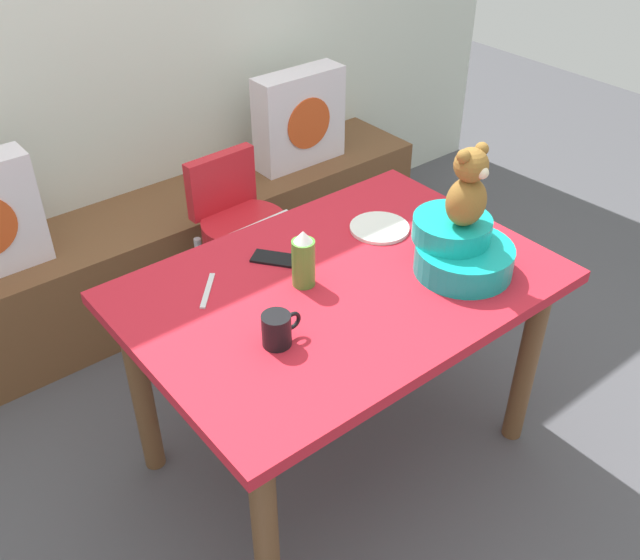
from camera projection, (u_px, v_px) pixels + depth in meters
ground_plane at (337, 447)px, 2.57m from camera, size 8.00×8.00×0.00m
window_bench at (168, 253)px, 3.19m from camera, size 2.60×0.44×0.46m
pillow_floral_right at (299, 119)px, 3.29m from camera, size 0.44×0.15×0.44m
dining_table at (340, 310)px, 2.20m from camera, size 1.27×0.88×0.74m
highchair at (243, 227)px, 2.81m from camera, size 0.34×0.46×0.79m
infant_seat_teal at (460, 249)px, 2.16m from camera, size 0.30×0.33×0.16m
teddy_bear at (468, 189)px, 2.04m from camera, size 0.13×0.12×0.25m
ketchup_bottle at (303, 260)px, 2.08m from camera, size 0.07×0.07×0.18m
coffee_mug at (277, 329)px, 1.88m from camera, size 0.12×0.08×0.09m
dinner_plate_near at (379, 228)px, 2.38m from camera, size 0.20×0.20×0.01m
cell_phone at (275, 259)px, 2.24m from camera, size 0.14×0.16×0.01m
table_fork at (208, 290)px, 2.10m from camera, size 0.12×0.14×0.01m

